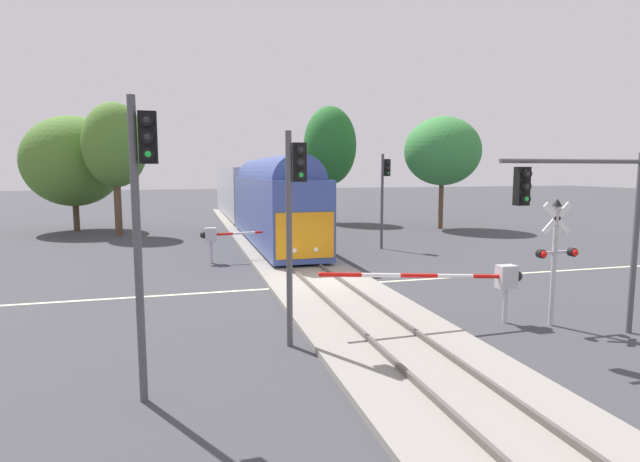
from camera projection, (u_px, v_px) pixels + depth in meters
name	position (u px, v px, depth m)	size (l,w,h in m)	color
ground_plane	(322.00, 286.00, 20.37)	(220.00, 220.00, 0.00)	#3D3D42
road_centre_stripe	(322.00, 286.00, 20.37)	(44.00, 0.20, 0.01)	beige
railway_track	(322.00, 283.00, 20.36)	(4.40, 80.00, 0.32)	gray
commuter_train	(253.00, 194.00, 40.31)	(3.04, 39.34, 5.16)	#384C93
crossing_gate_near	(483.00, 278.00, 15.03)	(6.48, 0.40, 1.91)	#B7B7BC
crossing_signal_mast	(556.00, 249.00, 14.85)	(1.36, 0.44, 3.84)	#B2B2B7
crossing_gate_far	(225.00, 235.00, 25.34)	(6.18, 0.40, 1.80)	#B7B7BC
traffic_signal_near_left	(142.00, 201.00, 9.72)	(0.53, 0.38, 6.10)	#4C4C51
traffic_signal_far_side	(385.00, 186.00, 29.54)	(0.53, 0.38, 5.63)	#4C4C51
traffic_signal_near_right	(601.00, 199.00, 13.63)	(4.96, 0.38, 5.16)	#4C4C51
traffic_signal_median	(294.00, 204.00, 12.95)	(0.53, 0.38, 5.68)	#4C4C51
oak_behind_train	(115.00, 145.00, 35.22)	(4.41, 4.41, 9.43)	brown
pine_left_background	(73.00, 161.00, 38.18)	(7.35, 7.35, 8.79)	#4C3828
maple_right_background	(442.00, 151.00, 39.62)	(6.02, 6.02, 8.89)	brown
elm_centre_background	(330.00, 146.00, 44.57)	(4.71, 4.71, 10.33)	#4C3828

